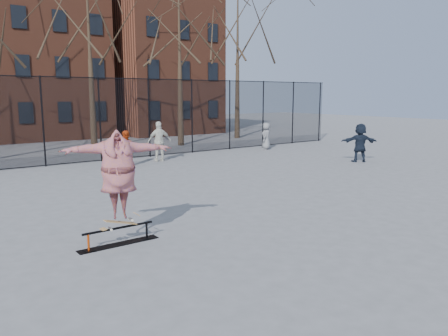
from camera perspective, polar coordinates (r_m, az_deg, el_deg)
ground at (r=10.27m, az=5.17°, el=-8.52°), size 100.00×100.00×0.00m
skate_rail at (r=9.74m, az=-13.57°, el=-8.83°), size 1.78×0.27×0.39m
skateboard at (r=9.67m, az=-13.37°, el=-7.18°), size 0.77×0.18×0.09m
skater at (r=9.44m, az=-13.60°, el=-1.42°), size 2.40×1.34×1.88m
bystander_red at (r=19.99m, az=-12.75°, el=2.50°), size 0.97×0.91×1.60m
bystander_white at (r=21.19m, az=-8.43°, el=3.46°), size 1.20×0.71×1.92m
bystander_navy at (r=21.76m, az=17.33°, el=3.18°), size 1.71×1.42×1.84m
bystander_extra at (r=25.68m, az=5.52°, el=4.16°), size 0.90×0.85×1.56m
fence at (r=21.30m, az=-18.97°, el=6.03°), size 34.03×0.07×4.00m
tree_row at (r=25.53m, az=-23.22°, el=18.24°), size 33.66×7.46×10.67m
rowhouses at (r=34.15m, az=-25.11°, el=13.54°), size 29.00×7.00×13.00m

